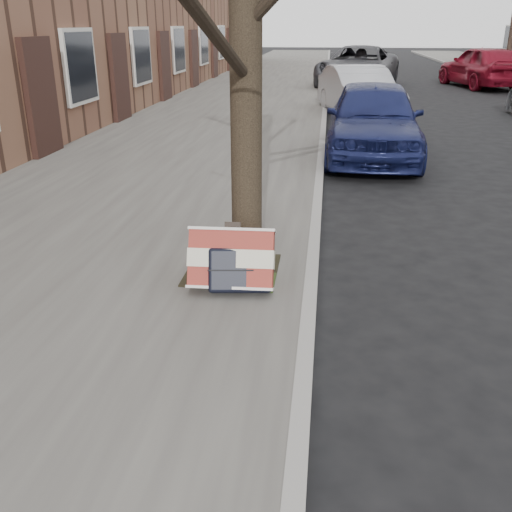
# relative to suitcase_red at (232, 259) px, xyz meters

# --- Properties ---
(ground) EXTENTS (120.00, 120.00, 0.00)m
(ground) POSITION_rel_suitcase_red_xyz_m (1.94, -0.80, -0.40)
(ground) COLOR black
(ground) RESTS_ON ground
(near_sidewalk) EXTENTS (5.00, 70.00, 0.12)m
(near_sidewalk) POSITION_rel_suitcase_red_xyz_m (-1.76, 14.20, -0.34)
(near_sidewalk) COLOR slate
(near_sidewalk) RESTS_ON ground
(dirt_patch) EXTENTS (0.85, 0.85, 0.02)m
(dirt_patch) POSITION_rel_suitcase_red_xyz_m (-0.06, 0.40, -0.27)
(dirt_patch) COLOR black
(dirt_patch) RESTS_ON near_sidewalk
(suitcase_red) EXTENTS (0.74, 0.42, 0.56)m
(suitcase_red) POSITION_rel_suitcase_red_xyz_m (0.00, 0.00, 0.00)
(suitcase_red) COLOR maroon
(suitcase_red) RESTS_ON near_sidewalk
(suitcase_navy) EXTENTS (0.58, 0.38, 0.42)m
(suitcase_navy) POSITION_rel_suitcase_red_xyz_m (0.08, -0.06, -0.07)
(suitcase_navy) COLOR black
(suitcase_navy) RESTS_ON near_sidewalk
(car_near_front) EXTENTS (1.76, 4.11, 1.38)m
(car_near_front) POSITION_rel_suitcase_red_xyz_m (1.60, 6.15, 0.29)
(car_near_front) COLOR #181E50
(car_near_front) RESTS_ON ground
(car_near_mid) EXTENTS (2.24, 4.14, 1.30)m
(car_near_mid) POSITION_rel_suitcase_red_xyz_m (1.56, 11.01, 0.25)
(car_near_mid) COLOR #ABACB2
(car_near_mid) RESTS_ON ground
(car_near_back) EXTENTS (3.67, 5.93, 1.53)m
(car_near_back) POSITION_rel_suitcase_red_xyz_m (1.86, 18.78, 0.36)
(car_near_back) COLOR #38383E
(car_near_back) RESTS_ON ground
(car_far_back) EXTENTS (2.83, 4.91, 1.57)m
(car_far_back) POSITION_rel_suitcase_red_xyz_m (6.58, 19.28, 0.38)
(car_far_back) COLOR maroon
(car_far_back) RESTS_ON ground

